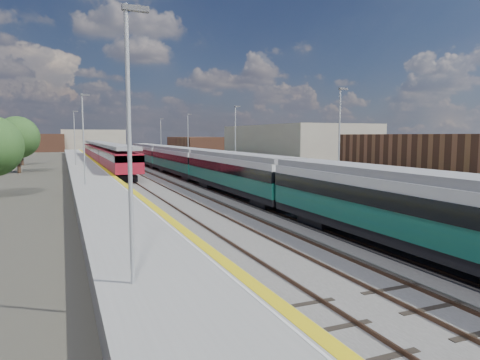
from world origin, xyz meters
TOP-DOWN VIEW (x-y plane):
  - ground at (0.00, 50.00)m, footprint 320.00×320.00m
  - ballast_bed at (-2.25, 52.50)m, footprint 10.50×155.00m
  - tracks at (-1.65, 54.18)m, footprint 8.96×160.00m
  - platform_right at (5.28, 52.49)m, footprint 4.70×155.00m
  - platform_left at (-9.05, 52.49)m, footprint 4.30×155.00m
  - buildings at (-18.12, 138.60)m, footprint 72.00×185.50m
  - green_train at (1.50, 38.69)m, footprint 2.77×77.04m
  - red_train at (-5.50, 71.42)m, footprint 3.01×61.04m
  - tree_b at (-17.36, 61.25)m, footprint 5.67×5.67m
  - tree_c at (-18.26, 78.46)m, footprint 4.37×4.37m
  - tree_d at (20.05, 61.82)m, footprint 5.14×5.14m

SIDE VIEW (x-z plane):
  - ground at x=0.00m, z-range 0.00..0.00m
  - ballast_bed at x=-2.25m, z-range 0.00..0.06m
  - tracks at x=-1.65m, z-range 0.02..0.19m
  - platform_left at x=-9.05m, z-range -3.74..4.78m
  - platform_right at x=5.28m, z-range -3.72..4.80m
  - green_train at x=1.50m, z-range 0.62..3.67m
  - red_train at x=-5.50m, z-range 0.35..4.15m
  - tree_c at x=-18.26m, z-range 0.76..6.68m
  - tree_d at x=20.05m, z-range 0.90..7.86m
  - tree_b at x=-17.36m, z-range 1.00..8.68m
  - buildings at x=-18.12m, z-range -9.30..30.70m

